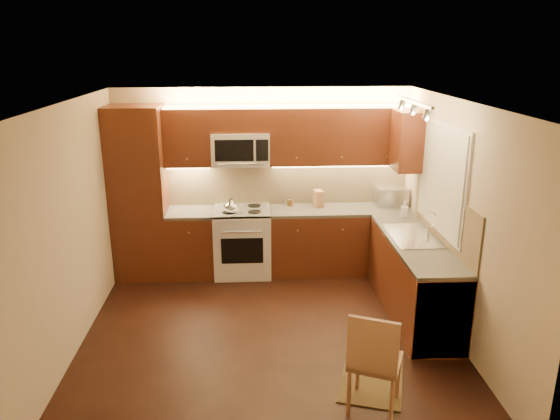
{
  "coord_description": "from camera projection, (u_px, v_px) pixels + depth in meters",
  "views": [
    {
      "loc": [
        -0.18,
        -5.19,
        3.04
      ],
      "look_at": [
        0.15,
        0.55,
        1.25
      ],
      "focal_mm": 34.26,
      "sensor_mm": 36.0,
      "label": 1
    }
  ],
  "objects": [
    {
      "name": "track_light_bar",
      "position": [
        414.0,
        102.0,
        5.59
      ],
      "size": [
        0.04,
        1.2,
        0.03
      ],
      "primitive_type": "cube",
      "color": "silver",
      "rests_on": "ceiling"
    },
    {
      "name": "window_blinds",
      "position": [
        441.0,
        178.0,
        6.02
      ],
      "size": [
        0.02,
        1.36,
        1.16
      ],
      "primitive_type": "cube",
      "color": "silver",
      "rests_on": "wall_right"
    },
    {
      "name": "pantry",
      "position": [
        139.0,
        194.0,
        7.05
      ],
      "size": [
        0.7,
        0.6,
        2.3
      ],
      "primitive_type": "cube",
      "color": "#4B1E10",
      "rests_on": "floor"
    },
    {
      "name": "dishwasher",
      "position": [
        434.0,
        307.0,
        5.54
      ],
      "size": [
        0.58,
        0.6,
        0.84
      ],
      "primitive_type": "cube",
      "color": "silver",
      "rests_on": "floor"
    },
    {
      "name": "counter_back_left",
      "position": [
        190.0,
        212.0,
        7.16
      ],
      "size": [
        0.62,
        0.6,
        0.04
      ],
      "primitive_type": "cube",
      "color": "#383633",
      "rests_on": "base_cab_back_left"
    },
    {
      "name": "upper_cab_bridge",
      "position": [
        240.0,
        120.0,
        6.96
      ],
      "size": [
        0.76,
        0.35,
        0.31
      ],
      "primitive_type": "cube",
      "color": "#4B1E10",
      "rests_on": "wall_back"
    },
    {
      "name": "stove",
      "position": [
        242.0,
        241.0,
        7.3
      ],
      "size": [
        0.76,
        0.65,
        0.92
      ],
      "primitive_type": null,
      "color": "silver",
      "rests_on": "floor"
    },
    {
      "name": "toaster_oven",
      "position": [
        391.0,
        196.0,
        7.39
      ],
      "size": [
        0.44,
        0.33,
        0.26
      ],
      "primitive_type": "cube",
      "rotation": [
        0.0,
        0.0,
        0.03
      ],
      "color": "silver",
      "rests_on": "counter_back_right"
    },
    {
      "name": "backsplash_back",
      "position": [
        288.0,
        183.0,
        7.42
      ],
      "size": [
        3.3,
        0.02,
        0.6
      ],
      "primitive_type": "cube",
      "color": "tan",
      "rests_on": "wall_back"
    },
    {
      "name": "upper_cab_back_left",
      "position": [
        188.0,
        137.0,
        6.99
      ],
      "size": [
        0.62,
        0.35,
        0.75
      ],
      "primitive_type": "cube",
      "color": "#4B1E10",
      "rests_on": "wall_back"
    },
    {
      "name": "base_cab_back_right",
      "position": [
        339.0,
        241.0,
        7.41
      ],
      "size": [
        1.92,
        0.6,
        0.86
      ],
      "primitive_type": "cube",
      "color": "#4B1E10",
      "rests_on": "floor"
    },
    {
      "name": "rug",
      "position": [
        372.0,
        379.0,
        5.05
      ],
      "size": [
        0.79,
        0.97,
        0.01
      ],
      "primitive_type": "cube",
      "rotation": [
        0.0,
        0.0,
        -0.3
      ],
      "color": "black",
      "rests_on": "floor"
    },
    {
      "name": "dining_chair",
      "position": [
        376.0,
        359.0,
        4.54
      ],
      "size": [
        0.55,
        0.55,
        0.95
      ],
      "primitive_type": null,
      "rotation": [
        0.0,
        0.0,
        -0.41
      ],
      "color": "#AA734D",
      "rests_on": "floor"
    },
    {
      "name": "upper_cab_right_corner",
      "position": [
        408.0,
        141.0,
        6.74
      ],
      "size": [
        0.35,
        0.5,
        0.75
      ],
      "primitive_type": "cube",
      "color": "#4B1E10",
      "rests_on": "wall_right"
    },
    {
      "name": "soap_bottle",
      "position": [
        404.0,
        209.0,
        6.91
      ],
      "size": [
        0.11,
        0.11,
        0.19
      ],
      "primitive_type": "imported",
      "rotation": [
        0.0,
        0.0,
        -0.28
      ],
      "color": "silver",
      "rests_on": "counter_right"
    },
    {
      "name": "window_frame",
      "position": [
        442.0,
        178.0,
        6.02
      ],
      "size": [
        0.03,
        1.44,
        1.24
      ],
      "primitive_type": "cube",
      "color": "silver",
      "rests_on": "wall_right"
    },
    {
      "name": "counter_right",
      "position": [
        417.0,
        243.0,
        6.07
      ],
      "size": [
        0.6,
        2.0,
        0.04
      ],
      "primitive_type": "cube",
      "color": "#383633",
      "rests_on": "base_cab_right"
    },
    {
      "name": "faucet",
      "position": [
        429.0,
        224.0,
        6.17
      ],
      "size": [
        0.2,
        0.04,
        0.3
      ],
      "primitive_type": null,
      "color": "silver",
      "rests_on": "counter_right"
    },
    {
      "name": "wall_right",
      "position": [
        459.0,
        223.0,
        5.6
      ],
      "size": [
        0.01,
        4.0,
        2.5
      ],
      "primitive_type": "cube",
      "color": "#C2AE8E",
      "rests_on": "ground"
    },
    {
      "name": "backsplash_right",
      "position": [
        444.0,
        215.0,
        5.99
      ],
      "size": [
        0.02,
        2.0,
        0.6
      ],
      "primitive_type": "cube",
      "color": "tan",
      "rests_on": "wall_right"
    },
    {
      "name": "knife_block",
      "position": [
        318.0,
        199.0,
        7.32
      ],
      "size": [
        0.14,
        0.19,
        0.23
      ],
      "primitive_type": "cube",
      "rotation": [
        0.0,
        0.0,
        0.22
      ],
      "color": "#AA734D",
      "rests_on": "counter_back_right"
    },
    {
      "name": "counter_back_right",
      "position": [
        340.0,
        210.0,
        7.27
      ],
      "size": [
        1.92,
        0.6,
        0.04
      ],
      "primitive_type": "cube",
      "color": "#383633",
      "rests_on": "base_cab_back_right"
    },
    {
      "name": "wall_back",
      "position": [
        263.0,
        179.0,
        7.39
      ],
      "size": [
        4.0,
        0.01,
        2.5
      ],
      "primitive_type": "cube",
      "color": "#C2AE8E",
      "rests_on": "ground"
    },
    {
      "name": "ceiling",
      "position": [
        268.0,
        103.0,
        5.12
      ],
      "size": [
        4.0,
        4.0,
        0.01
      ],
      "primitive_type": "cube",
      "color": "beige",
      "rests_on": "ground"
    },
    {
      "name": "base_cab_right",
      "position": [
        414.0,
        279.0,
        6.21
      ],
      "size": [
        0.6,
        2.0,
        0.86
      ],
      "primitive_type": "cube",
      "color": "#4B1E10",
      "rests_on": "floor"
    },
    {
      "name": "spice_jar_a",
      "position": [
        290.0,
        201.0,
        7.45
      ],
      "size": [
        0.06,
        0.06,
        0.09
      ],
      "primitive_type": "cylinder",
      "rotation": [
        0.0,
        0.0,
        0.37
      ],
      "color": "silver",
      "rests_on": "counter_back_right"
    },
    {
      "name": "wall_left",
      "position": [
        70.0,
        230.0,
        5.38
      ],
      "size": [
        0.01,
        4.0,
        2.5
      ],
      "primitive_type": "cube",
      "color": "#C2AE8E",
      "rests_on": "ground"
    },
    {
      "name": "kettle",
      "position": [
        231.0,
        206.0,
        6.98
      ],
      "size": [
        0.23,
        0.23,
        0.2
      ],
      "primitive_type": null,
      "rotation": [
        0.0,
        0.0,
        -0.37
      ],
      "color": "silver",
      "rests_on": "stove"
    },
    {
      "name": "spice_jar_d",
      "position": [
        292.0,
        203.0,
        7.35
      ],
      "size": [
        0.05,
        0.05,
        0.09
      ],
      "primitive_type": "cylinder",
      "rotation": [
        0.0,
        0.0,
        -0.06
      ],
      "color": "brown",
      "rests_on": "counter_back_right"
    },
    {
      "name": "base_cab_back_left",
      "position": [
        192.0,
        244.0,
        7.3
      ],
      "size": [
        0.62,
        0.6,
        0.86
      ],
      "primitive_type": "cube",
      "color": "#4B1E10",
      "rests_on": "floor"
    },
    {
      "name": "upper_cab_back_right",
      "position": [
        341.0,
        136.0,
        7.1
      ],
      "size": [
        1.92,
        0.35,
        0.75
      ],
      "primitive_type": "cube",
      "color": "#4B1E10",
      "rests_on": "wall_back"
    },
    {
      "name": "floor",
      "position": [
        269.0,
        334.0,
        5.86
      ],
      "size": [
        4.0,
        4.0,
        0.01
      ],
      "primitive_type": "cube",
      "color": "black",
      "rests_on": "ground"
    },
    {
      "name": "microwave",
      "position": [
        241.0,
        148.0,
        7.06
      ],
      "size": [
        0.76,
        0.38,
        0.44
      ],
      "primitive_type": null,
      "color": "silver",
      "rests_on": "wall_back"
    },
    {
      "name": "wall_front",
      "position": [
        279.0,
        323.0,
        3.58
      ],
      "size": [
        4.0,
        0.01,
        2.5
      ],
      "primitive_type": "cube",
      "color": "#C2AE8E",
      "rests_on": "ground"
    },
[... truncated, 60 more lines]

